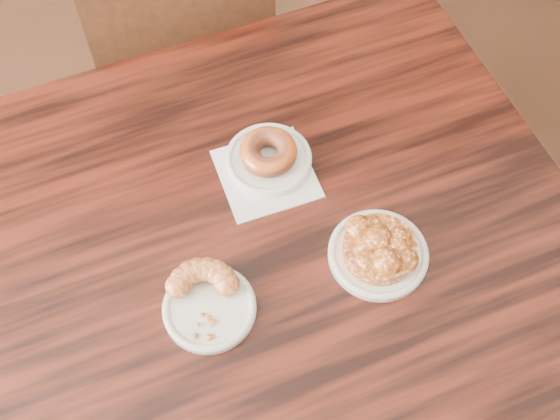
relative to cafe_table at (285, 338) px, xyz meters
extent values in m
cube|color=black|center=(0.00, 0.00, 0.00)|extent=(1.13, 1.13, 0.75)
cube|color=silver|center=(0.00, 0.16, 0.38)|extent=(0.17, 0.17, 0.00)
cylinder|color=white|center=(0.01, 0.18, 0.38)|extent=(0.15, 0.15, 0.01)
cylinder|color=silver|center=(-0.13, -0.06, 0.38)|extent=(0.14, 0.14, 0.01)
cylinder|color=silver|center=(0.14, -0.03, 0.38)|extent=(0.16, 0.16, 0.01)
torus|color=#903E14|center=(0.01, 0.18, 0.41)|extent=(0.10, 0.10, 0.03)
camera|label=1|loc=(-0.12, -0.48, 1.37)|focal=45.00mm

